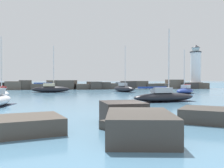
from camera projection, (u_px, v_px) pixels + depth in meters
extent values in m
plane|color=teal|center=(142.00, 124.00, 14.97)|extent=(600.00, 600.00, 0.00)
cube|color=teal|center=(83.00, 84.00, 127.46)|extent=(400.00, 116.00, 0.01)
cube|color=brown|center=(14.00, 85.00, 64.52)|extent=(4.29, 4.68, 2.17)
cube|color=#4C443D|center=(25.00, 85.00, 65.03)|extent=(3.67, 3.76, 2.46)
cube|color=#4C443D|center=(41.00, 86.00, 65.64)|extent=(5.13, 4.62, 1.56)
cube|color=brown|center=(54.00, 85.00, 66.88)|extent=(4.55, 4.15, 2.42)
cube|color=#4C443D|center=(67.00, 85.00, 67.37)|extent=(5.44, 5.53, 2.43)
cube|color=#4C443D|center=(83.00, 86.00, 67.50)|extent=(5.16, 5.85, 1.45)
cube|color=#423D38|center=(94.00, 85.00, 67.68)|extent=(3.79, 5.67, 2.05)
cube|color=#423D38|center=(105.00, 86.00, 68.86)|extent=(3.35, 5.11, 1.91)
cube|color=#4C443D|center=(116.00, 86.00, 68.91)|extent=(4.72, 4.91, 1.58)
cube|color=#383330|center=(128.00, 85.00, 69.36)|extent=(4.50, 4.84, 2.18)
cube|color=#4C443D|center=(139.00, 85.00, 70.05)|extent=(3.92, 4.52, 2.22)
cube|color=#423D38|center=(152.00, 86.00, 70.17)|extent=(5.85, 5.11, 1.45)
cube|color=brown|center=(162.00, 86.00, 71.56)|extent=(3.50, 4.57, 1.50)
cube|color=brown|center=(174.00, 84.00, 71.93)|extent=(4.28, 3.80, 2.60)
cube|color=#383330|center=(187.00, 86.00, 71.61)|extent=(4.49, 5.04, 1.75)
cube|color=brown|center=(199.00, 86.00, 72.57)|extent=(4.94, 4.09, 1.65)
cylinder|color=gray|center=(195.00, 85.00, 73.63)|extent=(3.95, 3.95, 1.80)
cylinder|color=white|center=(196.00, 67.00, 73.52)|extent=(2.93, 2.93, 8.77)
cylinder|color=#232328|center=(196.00, 52.00, 73.44)|extent=(3.37, 3.37, 0.25)
cylinder|color=silver|center=(196.00, 50.00, 73.42)|extent=(2.05, 2.05, 1.15)
cone|color=#232328|center=(196.00, 46.00, 73.40)|extent=(2.49, 2.49, 0.90)
cube|color=#423D38|center=(132.00, 122.00, 14.46)|extent=(3.98, 3.30, 0.48)
cube|color=#423D38|center=(140.00, 126.00, 11.30)|extent=(3.58, 4.62, 1.20)
cube|color=#423D38|center=(209.00, 115.00, 15.73)|extent=(4.53, 4.46, 0.88)
cube|color=#4C443D|center=(29.00, 124.00, 12.67)|extent=(3.90, 3.88, 0.83)
cube|color=#383330|center=(123.00, 112.00, 15.51)|extent=(2.71, 3.05, 1.31)
ellipsoid|color=black|center=(164.00, 97.00, 29.82)|extent=(8.33, 3.69, 1.09)
cube|color=black|center=(164.00, 102.00, 29.83)|extent=(7.93, 3.57, 0.03)
cube|color=#B2B2B7|center=(161.00, 90.00, 29.66)|extent=(2.61, 1.62, 0.64)
cylinder|color=silver|center=(169.00, 61.00, 29.94)|extent=(0.12, 0.12, 7.66)
cylinder|color=#BCBCC1|center=(152.00, 88.00, 29.24)|extent=(4.37, 1.01, 0.10)
cube|color=navy|center=(153.00, 87.00, 29.23)|extent=(3.74, 0.97, 0.20)
ellipsoid|color=white|center=(2.00, 94.00, 38.24)|extent=(3.40, 6.88, 0.91)
cube|color=black|center=(2.00, 97.00, 38.25)|extent=(3.29, 6.55, 0.03)
cube|color=silver|center=(2.00, 89.00, 38.54)|extent=(1.50, 2.18, 0.64)
cylinder|color=silver|center=(1.00, 64.00, 37.69)|extent=(0.12, 0.12, 8.22)
cylinder|color=#BCBCC1|center=(2.00, 87.00, 39.45)|extent=(0.91, 3.57, 0.10)
cube|color=maroon|center=(2.00, 86.00, 39.45)|extent=(0.89, 3.06, 0.20)
ellipsoid|color=black|center=(124.00, 89.00, 52.96)|extent=(4.56, 6.67, 1.28)
cube|color=black|center=(124.00, 92.00, 52.98)|extent=(4.38, 6.36, 0.03)
cube|color=#B2B2B7|center=(123.00, 84.00, 53.21)|extent=(1.77, 2.20, 0.64)
cylinder|color=silver|center=(125.00, 66.00, 52.46)|extent=(0.12, 0.12, 8.50)
cylinder|color=#BCBCC1|center=(120.00, 83.00, 54.01)|extent=(1.71, 3.27, 0.10)
cube|color=#4C4C51|center=(120.00, 83.00, 54.01)|extent=(1.55, 2.83, 0.20)
ellipsoid|color=navy|center=(185.00, 91.00, 46.50)|extent=(5.60, 5.32, 1.02)
cube|color=black|center=(185.00, 94.00, 46.51)|extent=(5.37, 5.10, 0.03)
cube|color=silver|center=(186.00, 86.00, 46.69)|extent=(2.05, 2.01, 0.64)
cylinder|color=silver|center=(184.00, 69.00, 46.10)|extent=(0.12, 0.12, 7.16)
cylinder|color=#BCBCC1|center=(188.00, 85.00, 47.32)|extent=(2.33, 2.08, 0.10)
cube|color=maroon|center=(188.00, 85.00, 47.32)|extent=(2.06, 1.85, 0.20)
ellipsoid|color=black|center=(51.00, 89.00, 50.98)|extent=(7.81, 2.60, 1.26)
cube|color=black|center=(51.00, 92.00, 50.99)|extent=(7.42, 2.53, 0.03)
cube|color=beige|center=(49.00, 85.00, 50.88)|extent=(2.38, 1.28, 0.64)
cylinder|color=silver|center=(54.00, 66.00, 51.02)|extent=(0.12, 0.12, 8.29)
cylinder|color=#BCBCC1|center=(43.00, 84.00, 50.62)|extent=(4.21, 0.44, 0.10)
cube|color=navy|center=(43.00, 83.00, 50.61)|extent=(3.59, 0.49, 0.20)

